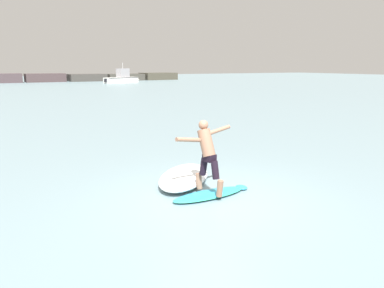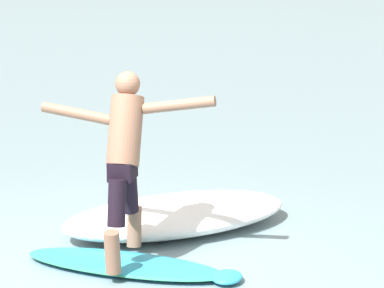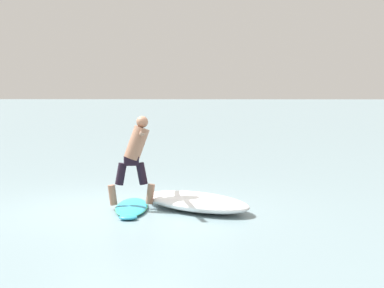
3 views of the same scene
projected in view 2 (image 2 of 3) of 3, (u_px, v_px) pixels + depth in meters
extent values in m
plane|color=gray|center=(118.00, 273.00, 7.74)|extent=(200.00, 200.00, 0.00)
ellipsoid|color=#2EA5CD|center=(124.00, 264.00, 7.81)|extent=(1.84, 0.67, 0.09)
ellipsoid|color=#2EA5CD|center=(227.00, 277.00, 7.51)|extent=(0.27, 0.32, 0.08)
ellipsoid|color=#339E56|center=(124.00, 264.00, 7.81)|extent=(1.85, 0.69, 0.04)
cone|color=black|center=(48.00, 266.00, 8.07)|extent=(0.05, 0.05, 0.14)
cone|color=black|center=(52.00, 273.00, 7.89)|extent=(0.05, 0.05, 0.14)
cone|color=black|center=(68.00, 262.00, 8.17)|extent=(0.05, 0.05, 0.14)
cylinder|color=#91664F|center=(134.00, 226.00, 8.08)|extent=(0.16, 0.19, 0.37)
cylinder|color=black|center=(129.00, 191.00, 7.85)|extent=(0.19, 0.24, 0.41)
cylinder|color=#91664F|center=(112.00, 252.00, 7.43)|extent=(0.16, 0.19, 0.37)
cylinder|color=black|center=(117.00, 203.00, 7.49)|extent=(0.19, 0.24, 0.41)
cube|color=black|center=(123.00, 170.00, 7.62)|extent=(0.25, 0.29, 0.16)
cylinder|color=#91664F|center=(125.00, 131.00, 7.64)|extent=(0.37, 0.51, 0.65)
sphere|color=#91664F|center=(128.00, 84.00, 7.65)|extent=(0.21, 0.21, 0.21)
cylinder|color=#91664F|center=(77.00, 113.00, 7.77)|extent=(0.63, 0.21, 0.20)
cylinder|color=#91664F|center=(179.00, 105.00, 7.57)|extent=(0.63, 0.21, 0.19)
ellipsoid|color=white|center=(176.00, 215.00, 8.84)|extent=(2.35, 2.47, 0.29)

